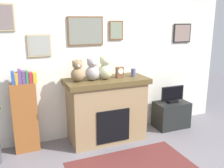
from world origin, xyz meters
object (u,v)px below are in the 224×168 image
(television, at_px, (172,95))
(teddy_bear_grey, at_px, (105,68))
(bookshelf, at_px, (25,114))
(teddy_bear_brown, at_px, (92,70))
(mantel_clock, at_px, (120,72))
(candle_jar, at_px, (133,72))
(tv_stand, at_px, (171,115))
(teddy_bear_tan, at_px, (78,72))
(fireplace, at_px, (106,109))

(television, distance_m, teddy_bear_grey, 1.46)
(bookshelf, height_order, teddy_bear_grey, teddy_bear_grey)
(teddy_bear_brown, bearing_deg, teddy_bear_grey, -0.01)
(mantel_clock, distance_m, teddy_bear_grey, 0.26)
(candle_jar, xyz_separation_m, teddy_bear_brown, (-0.71, -0.00, 0.10))
(mantel_clock, bearing_deg, teddy_bear_brown, 179.89)
(tv_stand, bearing_deg, television, -90.00)
(candle_jar, distance_m, teddy_bear_tan, 0.96)
(television, xyz_separation_m, teddy_bear_tan, (-1.78, -0.01, 0.58))
(television, distance_m, teddy_bear_tan, 1.87)
(television, height_order, teddy_bear_brown, teddy_bear_brown)
(tv_stand, bearing_deg, teddy_bear_brown, -179.47)
(fireplace, relative_size, teddy_bear_brown, 3.70)
(fireplace, bearing_deg, candle_jar, -2.13)
(television, xyz_separation_m, teddy_bear_grey, (-1.33, -0.01, 0.60))
(candle_jar, height_order, teddy_bear_brown, teddy_bear_brown)
(teddy_bear_brown, bearing_deg, fireplace, 4.38)
(bookshelf, xyz_separation_m, teddy_bear_grey, (1.25, -0.11, 0.62))
(candle_jar, relative_size, teddy_bear_brown, 0.37)
(teddy_bear_grey, bearing_deg, television, 0.57)
(bookshelf, distance_m, candle_jar, 1.83)
(candle_jar, distance_m, teddy_bear_brown, 0.72)
(television, xyz_separation_m, mantel_clock, (-1.08, -0.01, 0.52))
(bookshelf, relative_size, teddy_bear_brown, 3.55)
(bookshelf, height_order, teddy_bear_tan, teddy_bear_tan)
(mantel_clock, height_order, teddy_bear_grey, teddy_bear_grey)
(bookshelf, height_order, tv_stand, bookshelf)
(mantel_clock, bearing_deg, teddy_bear_grey, 179.81)
(bookshelf, distance_m, mantel_clock, 1.60)
(tv_stand, distance_m, teddy_bear_grey, 1.65)
(tv_stand, relative_size, teddy_bear_tan, 1.84)
(bookshelf, distance_m, teddy_bear_tan, 1.01)
(bookshelf, height_order, candle_jar, bookshelf)
(fireplace, height_order, teddy_bear_tan, teddy_bear_tan)
(teddy_bear_tan, bearing_deg, bookshelf, 171.86)
(fireplace, distance_m, tv_stand, 1.34)
(tv_stand, xyz_separation_m, television, (-0.00, -0.00, 0.38))
(teddy_bear_brown, height_order, teddy_bear_grey, teddy_bear_grey)
(candle_jar, relative_size, teddy_bear_tan, 0.39)
(television, bearing_deg, candle_jar, -179.12)
(fireplace, bearing_deg, mantel_clock, -4.76)
(tv_stand, xyz_separation_m, mantel_clock, (-1.08, -0.02, 0.90))
(teddy_bear_tan, distance_m, teddy_bear_brown, 0.24)
(teddy_bear_grey, bearing_deg, mantel_clock, -0.19)
(candle_jar, distance_m, mantel_clock, 0.25)
(fireplace, bearing_deg, teddy_bear_tan, -177.81)
(tv_stand, bearing_deg, bookshelf, 177.78)
(teddy_bear_tan, bearing_deg, television, 0.42)
(candle_jar, relative_size, teddy_bear_grey, 0.35)
(candle_jar, height_order, mantel_clock, mantel_clock)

